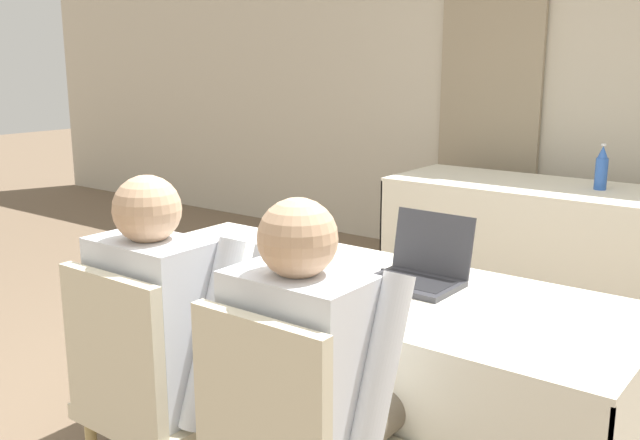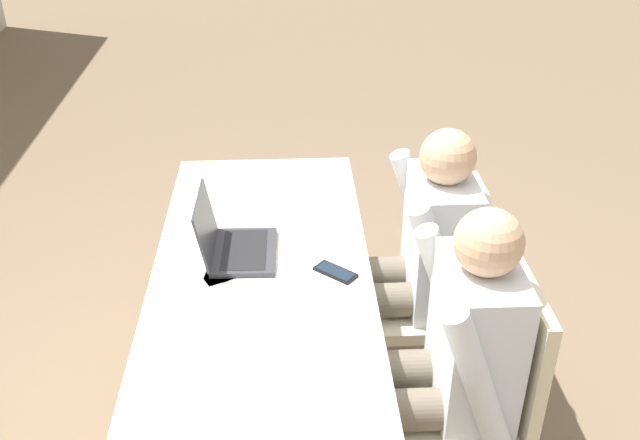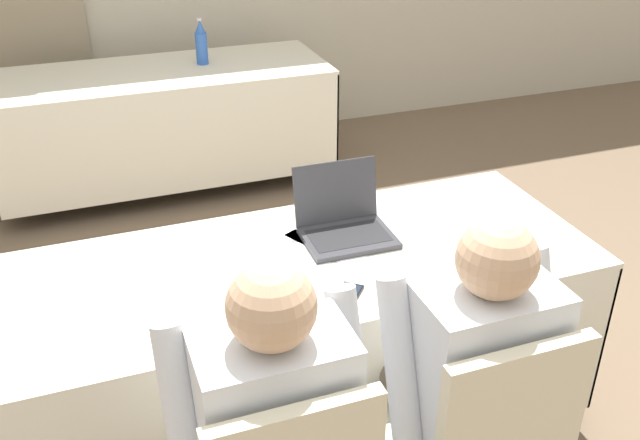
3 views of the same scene
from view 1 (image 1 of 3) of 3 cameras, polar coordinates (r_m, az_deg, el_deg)
The scene contains 13 objects.
wall_back at distance 5.09m, azimuth 22.29°, elevation 10.49°, with size 12.00×0.06×2.70m.
curtain_panel at distance 5.31m, azimuth 13.47°, elevation 10.87°, with size 0.76×0.04×2.65m.
conference_table_near at distance 2.54m, azimuth 2.70°, elevation -8.55°, with size 1.95×0.75×0.73m.
conference_table_far at distance 4.54m, azimuth 17.91°, elevation 0.46°, with size 1.95×0.75×0.73m.
laptop at distance 2.46m, azimuth 7.91°, elevation -4.05°, with size 0.30×0.27×0.23m.
cell_phone at distance 2.25m, azimuth 0.40°, elevation -6.54°, with size 0.15×0.16×0.01m.
paper_beside_laptop at distance 3.06m, azimuth -6.66°, elevation -1.45°, with size 0.29×0.34×0.00m.
paper_centre_table at distance 2.47m, azimuth 7.01°, elevation -4.96°, with size 0.32×0.36×0.00m.
paper_left_edge at distance 2.53m, azimuth 3.43°, elevation -4.49°, with size 0.25×0.32×0.00m.
water_bottle at distance 4.45m, azimuth 21.60°, elevation 3.82°, with size 0.07×0.07×0.27m.
chair_near_left at distance 2.28m, azimuth -13.43°, elevation -13.24°, with size 0.44×0.44×0.89m.
person_checkered_shirt at distance 2.28m, azimuth -11.64°, elevation -8.80°, with size 0.50×0.52×1.15m.
person_white_shirt at distance 1.92m, azimuth -0.26°, elevation -12.72°, with size 0.50×0.52×1.15m.
Camera 1 is at (1.33, -1.96, 1.48)m, focal length 40.00 mm.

